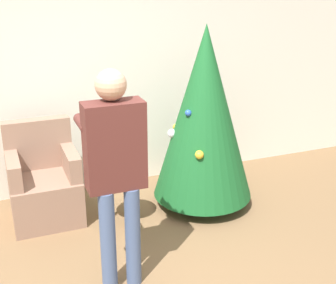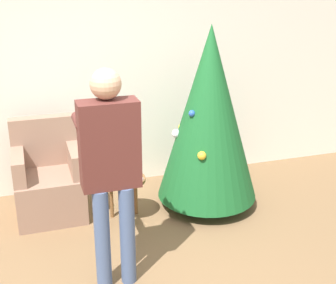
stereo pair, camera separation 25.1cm
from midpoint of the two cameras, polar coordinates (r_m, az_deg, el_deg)
wall_back at (r=5.15m, az=-11.38°, el=8.56°), size 8.00×0.06×2.70m
christmas_tree at (r=4.71m, az=2.92°, el=3.47°), size 1.03×1.03×1.89m
armchair at (r=4.86m, az=-16.33°, el=-5.02°), size 0.66×0.67×0.97m
person_standing at (r=3.46m, az=-8.50°, el=-2.47°), size 0.45×0.57×1.73m
side_stool at (r=4.62m, az=-7.17°, el=-5.33°), size 0.41×0.41×0.45m
laptop at (r=4.59m, az=-7.21°, el=-4.45°), size 0.33×0.21×0.02m
book at (r=4.58m, az=-7.22°, el=-4.20°), size 0.18×0.16×0.02m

